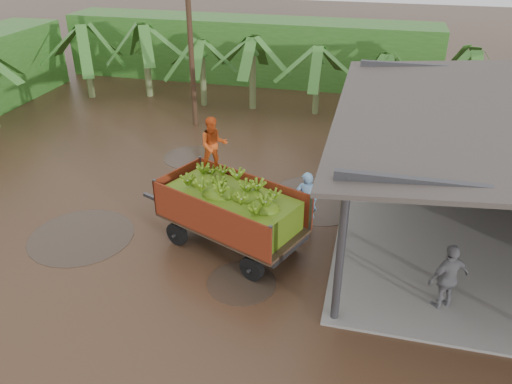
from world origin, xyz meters
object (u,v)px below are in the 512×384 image
at_px(banana_trailer, 231,208).
at_px(man_blue, 306,200).
at_px(utility_pole, 191,45).
at_px(man_grey, 448,278).

bearing_deg(banana_trailer, man_blue, 61.30).
bearing_deg(utility_pole, man_blue, -49.79).
height_order(banana_trailer, utility_pole, utility_pole).
height_order(man_blue, utility_pole, utility_pole).
relative_size(banana_trailer, man_grey, 3.07).
bearing_deg(man_blue, banana_trailer, 28.49).
height_order(banana_trailer, man_blue, banana_trailer).
height_order(man_blue, man_grey, man_blue).
relative_size(banana_trailer, man_blue, 3.03).
xyz_separation_m(banana_trailer, utility_pole, (-4.52, 9.27, 2.43)).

